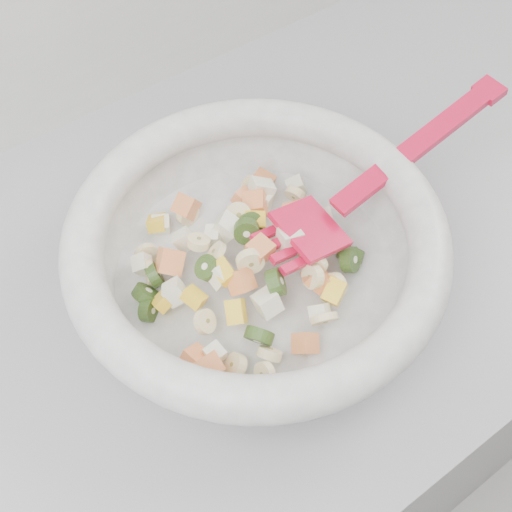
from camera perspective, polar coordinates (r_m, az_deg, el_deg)
counter at (r=1.06m, az=-10.56°, el=-19.14°), size 2.00×0.60×0.90m
mixing_bowl at (r=0.61m, az=0.04°, el=0.50°), size 0.48×0.36×0.12m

